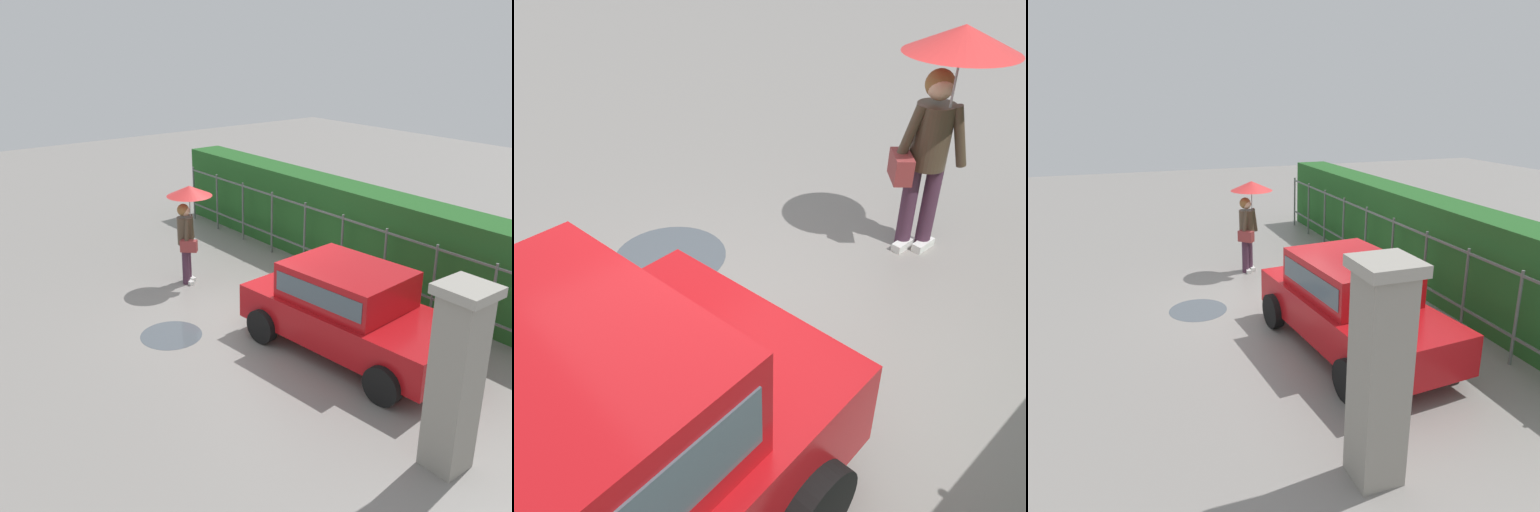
% 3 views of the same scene
% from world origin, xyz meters
% --- Properties ---
extents(ground_plane, '(40.00, 40.00, 0.00)m').
position_xyz_m(ground_plane, '(0.00, 0.00, 0.00)').
color(ground_plane, gray).
extents(car, '(3.86, 2.13, 1.48)m').
position_xyz_m(car, '(2.02, 0.45, 0.80)').
color(car, '#B71116').
rests_on(car, ground).
extents(pedestrian, '(0.94, 0.94, 2.09)m').
position_xyz_m(pedestrian, '(-2.13, -0.06, 1.53)').
color(pedestrian, '#47283D').
rests_on(pedestrian, ground).
extents(gate_pillar, '(0.60, 0.60, 2.42)m').
position_xyz_m(gate_pillar, '(4.75, -0.64, 1.24)').
color(gate_pillar, gray).
rests_on(gate_pillar, ground).
extents(fence_section, '(10.53, 0.05, 1.50)m').
position_xyz_m(fence_section, '(-0.73, 2.46, 0.82)').
color(fence_section, '#59605B').
rests_on(fence_section, ground).
extents(hedge_row, '(11.48, 0.90, 1.90)m').
position_xyz_m(hedge_row, '(-0.73, 3.19, 0.95)').
color(hedge_row, '#235B23').
rests_on(hedge_row, ground).
extents(puddle_near, '(1.09, 1.09, 0.00)m').
position_xyz_m(puddle_near, '(-0.25, -1.62, 0.00)').
color(puddle_near, '#4C545B').
rests_on(puddle_near, ground).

